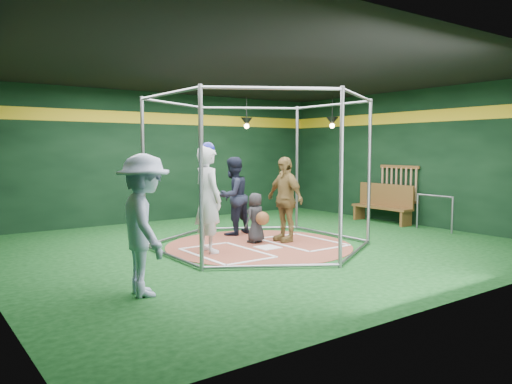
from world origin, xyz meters
TOP-DOWN VIEW (x-y plane):
  - room_shell at (0.00, 0.01)m, footprint 10.10×9.10m
  - clay_disc at (0.00, 0.00)m, footprint 3.80×3.80m
  - home_plate at (0.00, -0.30)m, footprint 0.43×0.43m
  - batter_box_left at (-0.95, -0.25)m, footprint 1.17×1.77m
  - batter_box_right at (0.95, -0.25)m, footprint 1.17×1.77m
  - batting_cage at (-0.00, -0.00)m, footprint 4.05×4.67m
  - bat_rack at (4.93, 0.40)m, footprint 0.07×1.25m
  - pendant_lamp_near at (2.20, 3.60)m, footprint 0.34×0.34m
  - pendant_lamp_far at (4.00, 2.00)m, footprint 0.34×0.34m
  - batter_figure at (-1.16, 0.04)m, footprint 0.51×0.75m
  - visitor_leopard at (0.73, 0.07)m, footprint 0.45×1.06m
  - catcher_figure at (0.13, 0.27)m, footprint 0.58×0.61m
  - umpire at (0.28, 1.38)m, footprint 1.01×0.87m
  - bystander_blue at (-3.27, -1.85)m, footprint 0.91×1.34m
  - dugout_bench at (4.63, 0.65)m, footprint 0.42×1.78m
  - steel_railing at (4.55, -0.96)m, footprint 0.05×1.02m

SIDE VIEW (x-z plane):
  - clay_disc at x=0.00m, z-range 0.00..0.01m
  - batter_box_left at x=-0.95m, z-range 0.01..0.02m
  - batter_box_right at x=0.95m, z-range 0.01..0.02m
  - home_plate at x=0.00m, z-range 0.01..0.02m
  - dugout_bench at x=4.63m, z-range 0.01..1.05m
  - catcher_figure at x=0.13m, z-range 0.01..1.06m
  - steel_railing at x=4.55m, z-range 0.15..1.02m
  - umpire at x=0.28m, z-range 0.01..1.79m
  - visitor_leopard at x=0.73m, z-range 0.01..1.81m
  - bystander_blue at x=-3.27m, z-range 0.00..1.92m
  - batter_figure at x=-1.16m, z-range 0.00..2.10m
  - bat_rack at x=4.93m, z-range 0.56..1.54m
  - batting_cage at x=0.00m, z-range 0.00..3.00m
  - room_shell at x=0.00m, z-range -0.01..3.52m
  - pendant_lamp_near at x=2.20m, z-range 2.29..3.19m
  - pendant_lamp_far at x=4.00m, z-range 2.29..3.19m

